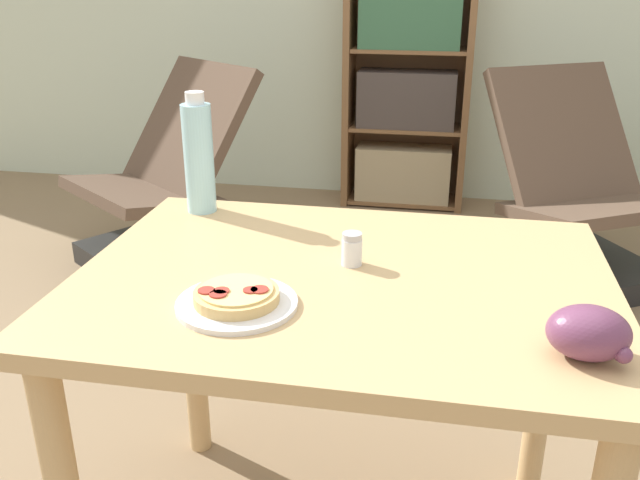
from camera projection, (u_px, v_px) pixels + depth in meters
dining_table at (342, 327)px, 1.35m from camera, size 1.03×0.76×0.73m
pizza_on_plate at (237, 299)px, 1.18m from camera, size 0.21×0.21×0.04m
grape_bunch at (589, 332)px, 1.02m from camera, size 0.12×0.11×0.08m
drink_bottle at (199, 157)px, 1.60m from camera, size 0.07×0.07×0.29m
salt_shaker at (352, 249)px, 1.34m from camera, size 0.04×0.04×0.07m
lounge_chair_near at (163, 203)px, 3.06m from camera, size 0.89×0.97×0.88m
lounge_chair_far at (577, 216)px, 2.90m from camera, size 0.86×0.96×0.88m
bookshelf at (407, 95)px, 3.72m from camera, size 0.68×0.29×1.30m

